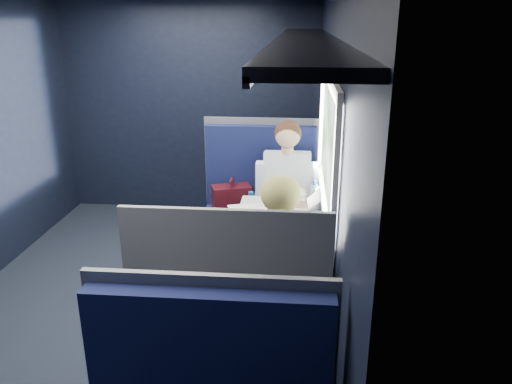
# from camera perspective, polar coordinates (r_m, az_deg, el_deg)

# --- Properties ---
(ground) EXTENTS (2.80, 4.20, 0.01)m
(ground) POSITION_cam_1_polar(r_m,az_deg,el_deg) (4.10, -12.93, -12.33)
(ground) COLOR black
(room_shell) EXTENTS (3.00, 4.40, 2.40)m
(room_shell) POSITION_cam_1_polar(r_m,az_deg,el_deg) (3.56, -14.36, 8.43)
(room_shell) COLOR black
(room_shell) RESTS_ON ground
(table) EXTENTS (0.62, 1.00, 0.74)m
(table) POSITION_cam_1_polar(r_m,az_deg,el_deg) (3.61, 2.10, -4.35)
(table) COLOR #54565E
(table) RESTS_ON ground
(seat_bay_near) EXTENTS (1.04, 0.62, 1.26)m
(seat_bay_near) POSITION_cam_1_polar(r_m,az_deg,el_deg) (4.52, 0.17, -2.64)
(seat_bay_near) COLOR #0C1036
(seat_bay_near) RESTS_ON ground
(seat_bay_far) EXTENTS (1.04, 0.62, 1.26)m
(seat_bay_far) POSITION_cam_1_polar(r_m,az_deg,el_deg) (2.99, -2.48, -15.40)
(seat_bay_far) COLOR #0C1036
(seat_bay_far) RESTS_ON ground
(seat_row_front) EXTENTS (1.04, 0.51, 1.16)m
(seat_row_front) POSITION_cam_1_polar(r_m,az_deg,el_deg) (5.39, 1.10, 0.90)
(seat_row_front) COLOR #0C1036
(seat_row_front) RESTS_ON ground
(man) EXTENTS (0.53, 0.56, 1.32)m
(man) POSITION_cam_1_polar(r_m,az_deg,el_deg) (4.24, 3.50, 0.09)
(man) COLOR black
(man) RESTS_ON ground
(woman) EXTENTS (0.53, 0.56, 1.32)m
(woman) POSITION_cam_1_polar(r_m,az_deg,el_deg) (2.95, 2.74, -8.76)
(woman) COLOR black
(woman) RESTS_ON ground
(papers) EXTENTS (0.79, 0.95, 0.01)m
(papers) POSITION_cam_1_polar(r_m,az_deg,el_deg) (3.54, 2.36, -3.47)
(papers) COLOR white
(papers) RESTS_ON table
(laptop) EXTENTS (0.31, 0.35, 0.22)m
(laptop) POSITION_cam_1_polar(r_m,az_deg,el_deg) (3.55, 5.85, -2.47)
(laptop) COLOR silver
(laptop) RESTS_ON table
(bottle_small) EXTENTS (0.06, 0.06, 0.20)m
(bottle_small) POSITION_cam_1_polar(r_m,az_deg,el_deg) (3.87, 6.64, -0.24)
(bottle_small) COLOR silver
(bottle_small) RESTS_ON table
(cup) EXTENTS (0.07, 0.07, 0.09)m
(cup) POSITION_cam_1_polar(r_m,az_deg,el_deg) (3.87, 5.24, -0.83)
(cup) COLOR white
(cup) RESTS_ON table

